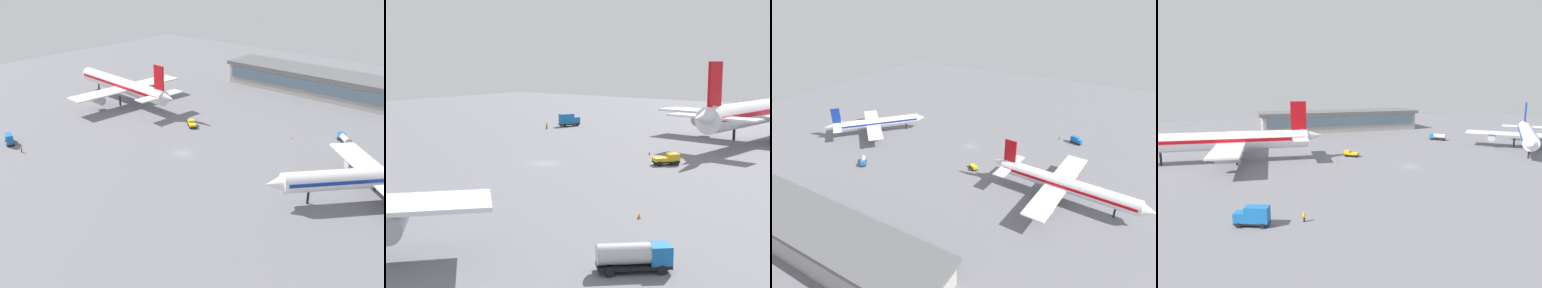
# 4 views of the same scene
# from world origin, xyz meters

# --- Properties ---
(ground) EXTENTS (288.00, 288.00, 0.00)m
(ground) POSITION_xyz_m (0.00, 0.00, 0.00)
(ground) COLOR slate
(terminal_building) EXTENTS (75.89, 17.99, 9.31)m
(terminal_building) POSITION_xyz_m (-1.39, -77.94, 4.75)
(terminal_building) COLOR #9E9993
(terminal_building) RESTS_ON ground
(airplane_at_gate) EXTENTS (37.47, 40.74, 15.18)m
(airplane_at_gate) POSITION_xyz_m (-49.08, -10.13, 5.52)
(airplane_at_gate) COLOR white
(airplane_at_gate) RESTS_ON ground
(airplane_taxiing) EXTENTS (56.94, 45.78, 17.32)m
(airplane_taxiing) POSITION_xyz_m (48.39, -20.31, 6.30)
(airplane_taxiing) COLOR white
(airplane_taxiing) RESTS_ON ground
(fuel_truck) EXTENTS (5.71, 5.89, 2.50)m
(fuel_truck) POSITION_xyz_m (-30.95, -37.04, 1.39)
(fuel_truck) COLOR black
(fuel_truck) RESTS_ON ground
(pushback_tractor) EXTENTS (4.64, 4.20, 1.90)m
(pushback_tractor) POSITION_xyz_m (11.80, -17.46, 0.97)
(pushback_tractor) COLOR black
(pushback_tractor) RESTS_ON ground
(catering_truck) EXTENTS (5.91, 3.81, 3.30)m
(catering_truck) POSITION_xyz_m (42.65, 28.55, 1.70)
(catering_truck) COLOR black
(catering_truck) RESTS_ON ground
(ground_crew_worker) EXTENTS (0.53, 0.53, 1.67)m
(ground_crew_worker) POSITION_xyz_m (34.57, 29.34, 0.85)
(ground_crew_worker) COLOR #1E2338
(ground_crew_worker) RESTS_ON ground
(safety_cone_near_gate) EXTENTS (0.44, 0.44, 0.60)m
(safety_cone_near_gate) POSITION_xyz_m (-17.73, -29.63, 0.30)
(safety_cone_near_gate) COLOR #EA590C
(safety_cone_near_gate) RESTS_ON ground
(safety_cone_mid_apron) EXTENTS (0.44, 0.44, 0.60)m
(safety_cone_mid_apron) POSITION_xyz_m (18.31, -10.21, 0.30)
(safety_cone_mid_apron) COLOR #EA590C
(safety_cone_mid_apron) RESTS_ON ground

